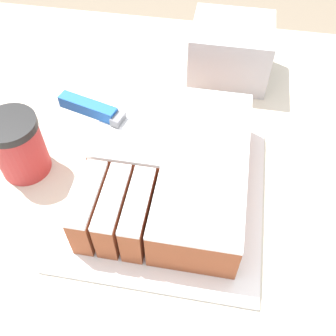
# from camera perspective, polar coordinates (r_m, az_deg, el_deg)

# --- Properties ---
(countertop) EXTENTS (1.40, 1.10, 0.95)m
(countertop) POSITION_cam_1_polar(r_m,az_deg,el_deg) (1.12, -2.99, -17.21)
(countertop) COLOR beige
(countertop) RESTS_ON ground_plane
(cake_board) EXTENTS (0.33, 0.39, 0.01)m
(cake_board) POSITION_cam_1_polar(r_m,az_deg,el_deg) (0.70, -0.00, -2.39)
(cake_board) COLOR white
(cake_board) RESTS_ON countertop
(cake) EXTENTS (0.26, 0.32, 0.09)m
(cake) POSITION_cam_1_polar(r_m,az_deg,el_deg) (0.66, 0.33, 0.23)
(cake) COLOR #994C2D
(cake) RESTS_ON cake_board
(knife) EXTENTS (0.29, 0.10, 0.02)m
(knife) POSITION_cam_1_polar(r_m,az_deg,el_deg) (0.68, -9.06, 7.72)
(knife) COLOR silver
(knife) RESTS_ON cake
(coffee_cup) EXTENTS (0.09, 0.09, 0.12)m
(coffee_cup) POSITION_cam_1_polar(r_m,az_deg,el_deg) (0.73, -20.91, 3.01)
(coffee_cup) COLOR #B23333
(coffee_cup) RESTS_ON countertop
(storage_box) EXTENTS (0.17, 0.15, 0.12)m
(storage_box) POSITION_cam_1_polar(r_m,az_deg,el_deg) (0.89, 9.04, 16.44)
(storage_box) COLOR #B2B2B7
(storage_box) RESTS_ON countertop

